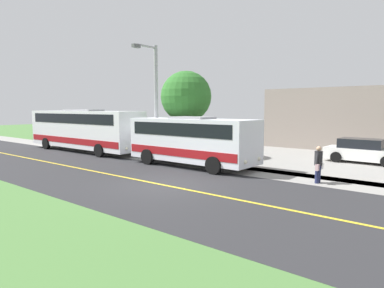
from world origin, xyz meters
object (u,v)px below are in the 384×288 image
(shuttle_bus_front, at_px, (192,139))
(pedestrian_with_bags, at_px, (318,163))
(street_light_pole, at_px, (155,97))
(parked_car_near, at_px, (364,151))
(transit_bus_rear, at_px, (84,128))
(tree_curbside, at_px, (186,97))

(shuttle_bus_front, relative_size, pedestrian_with_bags, 4.77)
(street_light_pole, bearing_deg, shuttle_bus_front, 84.32)
(pedestrian_with_bags, bearing_deg, parked_car_near, 178.43)
(parked_car_near, bearing_deg, pedestrian_with_bags, -1.57)
(transit_bus_rear, bearing_deg, pedestrian_with_bags, 90.48)
(shuttle_bus_front, relative_size, transit_bus_rear, 0.67)
(street_light_pole, bearing_deg, parked_car_near, 123.89)
(pedestrian_with_bags, bearing_deg, transit_bus_rear, -89.52)
(transit_bus_rear, height_order, tree_curbside, tree_curbside)
(street_light_pole, height_order, tree_curbside, street_light_pole)
(parked_car_near, bearing_deg, transit_bus_rear, -67.24)
(street_light_pole, distance_m, tree_curbside, 2.58)
(transit_bus_rear, bearing_deg, tree_curbside, 110.69)
(shuttle_bus_front, distance_m, parked_car_near, 10.44)
(tree_curbside, bearing_deg, transit_bus_rear, -69.31)
(transit_bus_rear, relative_size, tree_curbside, 2.00)
(shuttle_bus_front, bearing_deg, transit_bus_rear, -89.70)
(pedestrian_with_bags, height_order, parked_car_near, pedestrian_with_bags)
(shuttle_bus_front, height_order, pedestrian_with_bags, shuttle_bus_front)
(transit_bus_rear, bearing_deg, parked_car_near, 112.76)
(transit_bus_rear, distance_m, parked_car_near, 19.42)
(transit_bus_rear, relative_size, street_light_pole, 1.61)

